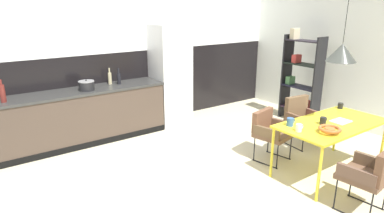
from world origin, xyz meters
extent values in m
plane|color=beige|center=(0.00, 0.00, 0.00)|extent=(8.56, 8.56, 0.00)
cube|color=black|center=(0.00, 2.88, 0.71)|extent=(6.58, 0.12, 1.42)
cube|color=white|center=(0.00, 2.88, 2.13)|extent=(6.58, 0.12, 1.42)
cube|color=white|center=(3.23, 0.00, 1.42)|extent=(0.12, 5.89, 2.84)
cube|color=#43362D|center=(-1.49, 2.52, 0.43)|extent=(3.31, 0.60, 0.87)
cube|color=#31312F|center=(-1.49, 2.52, 0.89)|extent=(3.34, 0.63, 0.04)
cube|color=black|center=(-1.49, 2.22, 0.05)|extent=(3.31, 0.01, 0.10)
cube|color=silver|center=(0.51, 2.52, 0.95)|extent=(0.64, 0.60, 1.91)
cube|color=yellow|center=(1.20, -0.49, 0.72)|extent=(1.55, 0.80, 0.03)
cylinder|color=yellow|center=(0.46, -0.13, 0.35)|extent=(0.04, 0.04, 0.71)
cylinder|color=yellow|center=(1.93, -0.13, 0.35)|extent=(0.04, 0.04, 0.71)
cylinder|color=yellow|center=(0.46, -0.85, 0.35)|extent=(0.04, 0.04, 0.71)
cylinder|color=yellow|center=(1.93, -0.85, 0.35)|extent=(0.04, 0.04, 0.71)
cube|color=brown|center=(0.86, 0.20, 0.41)|extent=(0.57, 0.55, 0.06)
cube|color=brown|center=(0.81, 0.39, 0.59)|extent=(0.46, 0.17, 0.31)
cube|color=brown|center=(1.07, 0.25, 0.51)|extent=(0.14, 0.42, 0.14)
cube|color=brown|center=(0.64, 0.15, 0.51)|extent=(0.14, 0.42, 0.14)
cylinder|color=black|center=(1.09, 0.06, 0.19)|extent=(0.02, 0.02, 0.38)
cylinder|color=black|center=(0.70, -0.03, 0.19)|extent=(0.02, 0.02, 0.38)
cylinder|color=black|center=(1.01, 0.43, 0.19)|extent=(0.02, 0.02, 0.38)
cylinder|color=black|center=(0.62, 0.34, 0.19)|extent=(0.02, 0.02, 0.38)
cylinder|color=black|center=(1.05, 0.24, 0.01)|extent=(0.10, 0.41, 0.02)
cylinder|color=black|center=(0.66, 0.16, 0.01)|extent=(0.10, 0.41, 0.02)
cube|color=brown|center=(1.70, 0.29, 0.40)|extent=(0.53, 0.51, 0.06)
cube|color=brown|center=(1.72, 0.49, 0.61)|extent=(0.46, 0.13, 0.37)
cube|color=brown|center=(1.92, 0.27, 0.50)|extent=(0.09, 0.42, 0.14)
cube|color=brown|center=(1.48, 0.32, 0.50)|extent=(0.09, 0.42, 0.14)
cylinder|color=black|center=(1.88, 0.08, 0.18)|extent=(0.02, 0.02, 0.37)
cylinder|color=black|center=(1.48, 0.13, 0.18)|extent=(0.02, 0.02, 0.37)
cylinder|color=black|center=(1.92, 0.46, 0.18)|extent=(0.02, 0.02, 0.37)
cylinder|color=black|center=(1.52, 0.50, 0.18)|extent=(0.02, 0.02, 0.37)
cylinder|color=black|center=(1.90, 0.27, 0.01)|extent=(0.06, 0.41, 0.02)
cylinder|color=black|center=(1.50, 0.31, 0.01)|extent=(0.06, 0.41, 0.02)
cube|color=brown|center=(0.70, -1.23, 0.42)|extent=(0.53, 0.51, 0.06)
cube|color=brown|center=(0.49, -1.25, 0.52)|extent=(0.10, 0.42, 0.14)
cube|color=brown|center=(0.92, -1.20, 0.52)|extent=(0.10, 0.42, 0.14)
cylinder|color=black|center=(0.48, -1.06, 0.20)|extent=(0.02, 0.02, 0.39)
cylinder|color=black|center=(0.88, -1.02, 0.20)|extent=(0.02, 0.02, 0.39)
cylinder|color=black|center=(0.53, -1.44, 0.20)|extent=(0.02, 0.02, 0.39)
cylinder|color=black|center=(0.90, -1.20, 0.01)|extent=(0.06, 0.41, 0.02)
cylinder|color=#B2662D|center=(0.82, -0.69, 0.77)|extent=(0.13, 0.13, 0.06)
torus|color=#B45F2C|center=(0.82, -0.69, 0.79)|extent=(0.27, 0.27, 0.05)
cube|color=white|center=(1.25, -0.54, 0.74)|extent=(0.13, 0.19, 0.01)
cube|color=white|center=(1.38, -0.54, 0.74)|extent=(0.13, 0.19, 0.01)
cube|color=beige|center=(1.32, -0.54, 0.75)|extent=(0.01, 0.20, 0.00)
cylinder|color=black|center=(1.86, -0.19, 0.78)|extent=(0.08, 0.08, 0.09)
torus|color=black|center=(1.91, -0.19, 0.78)|extent=(0.06, 0.01, 0.06)
cylinder|color=white|center=(0.56, -0.44, 0.78)|extent=(0.07, 0.07, 0.09)
torus|color=white|center=(0.61, -0.44, 0.79)|extent=(0.06, 0.01, 0.06)
cylinder|color=black|center=(1.02, -0.46, 0.79)|extent=(0.08, 0.08, 0.10)
torus|color=black|center=(1.07, -0.46, 0.79)|extent=(0.07, 0.01, 0.07)
cylinder|color=#335B93|center=(0.63, -0.25, 0.79)|extent=(0.09, 0.09, 0.11)
torus|color=#335B93|center=(0.68, -0.25, 0.79)|extent=(0.07, 0.01, 0.07)
cylinder|color=black|center=(-1.13, 2.44, 0.98)|extent=(0.25, 0.25, 0.14)
cylinder|color=gray|center=(-1.13, 2.44, 1.06)|extent=(0.25, 0.25, 0.01)
sphere|color=black|center=(-1.13, 2.44, 1.08)|extent=(0.02, 0.02, 0.02)
cylinder|color=maroon|center=(-2.32, 2.45, 1.03)|extent=(0.08, 0.08, 0.25)
cylinder|color=maroon|center=(-2.32, 2.45, 1.20)|extent=(0.03, 0.03, 0.08)
cylinder|color=tan|center=(-0.65, 2.65, 1.01)|extent=(0.06, 0.06, 0.20)
cylinder|color=tan|center=(-0.65, 2.65, 1.15)|extent=(0.03, 0.03, 0.08)
cylinder|color=black|center=(-0.52, 2.56, 1.01)|extent=(0.07, 0.07, 0.20)
cylinder|color=black|center=(-0.52, 2.56, 1.15)|extent=(0.03, 0.03, 0.09)
cube|color=black|center=(2.66, 1.50, 0.85)|extent=(0.30, 0.03, 1.69)
cube|color=black|center=(2.66, 0.76, 0.85)|extent=(0.30, 0.03, 1.69)
cube|color=black|center=(2.66, 1.13, 0.25)|extent=(0.30, 0.72, 0.02)
cube|color=#B73833|center=(2.66, 0.97, 0.36)|extent=(0.18, 0.10, 0.19)
cube|color=black|center=(2.66, 1.13, 0.70)|extent=(0.30, 0.72, 0.02)
cube|color=#4C7F4C|center=(2.66, 1.39, 0.79)|extent=(0.18, 0.10, 0.15)
cube|color=black|center=(2.66, 1.13, 1.14)|extent=(0.30, 0.72, 0.02)
cube|color=#B73833|center=(2.66, 1.29, 1.23)|extent=(0.18, 0.10, 0.15)
cube|color=black|center=(2.66, 1.13, 1.59)|extent=(0.30, 0.72, 0.02)
cube|color=beige|center=(2.66, 1.38, 1.71)|extent=(0.18, 0.10, 0.20)
cylinder|color=black|center=(1.20, -0.49, 2.28)|extent=(0.01, 0.01, 1.01)
cone|color=#323630|center=(1.20, -0.49, 1.67)|extent=(0.37, 0.37, 0.23)
camera|label=1|loc=(-2.71, -2.79, 2.24)|focal=30.79mm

